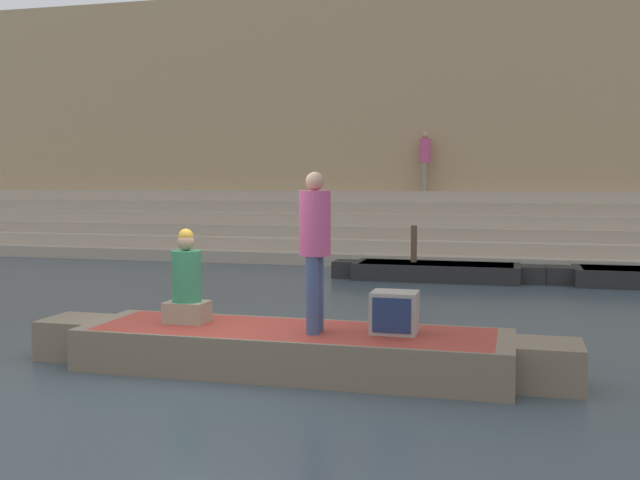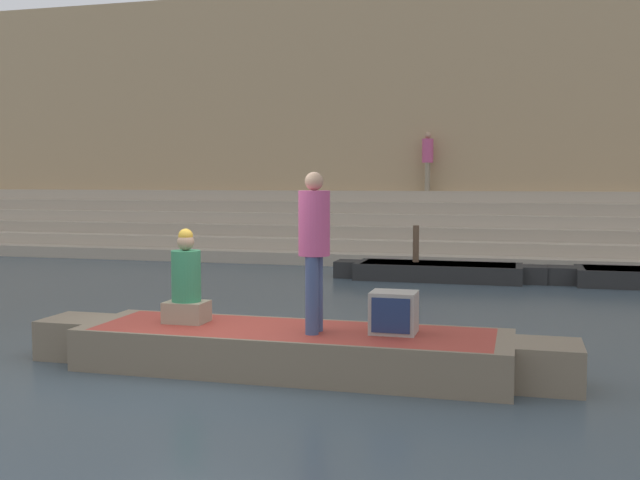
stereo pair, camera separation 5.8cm
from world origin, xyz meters
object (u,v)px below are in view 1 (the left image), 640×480
(moored_boat_distant, at_px, (436,271))
(person_on_steps, at_px, (425,157))
(rowboat_main, at_px, (293,349))
(mooring_post, at_px, (414,252))
(person_rowing, at_px, (187,285))
(tv_set, at_px, (394,312))
(person_standing, at_px, (315,240))

(moored_boat_distant, height_order, person_on_steps, person_on_steps)
(rowboat_main, xyz_separation_m, mooring_post, (0.27, 8.18, 0.32))
(person_rowing, distance_m, tv_set, 2.44)
(person_standing, distance_m, moored_boat_distant, 8.28)
(person_rowing, xyz_separation_m, mooring_post, (1.57, 8.11, -0.33))
(person_rowing, height_order, person_on_steps, person_on_steps)
(person_rowing, distance_m, person_on_steps, 13.35)
(person_rowing, xyz_separation_m, moored_boat_distant, (2.07, 7.98, -0.71))
(tv_set, xyz_separation_m, mooring_post, (-0.86, 8.10, -0.12))
(tv_set, height_order, person_on_steps, person_on_steps)
(person_standing, relative_size, tv_set, 3.54)
(moored_boat_distant, bearing_deg, person_on_steps, 97.30)
(person_rowing, bearing_deg, mooring_post, 71.73)
(rowboat_main, xyz_separation_m, moored_boat_distant, (0.76, 8.06, -0.06))
(rowboat_main, xyz_separation_m, person_standing, (0.29, -0.11, 1.22))
(rowboat_main, height_order, tv_set, tv_set)
(person_standing, height_order, person_rowing, person_standing)
(tv_set, bearing_deg, person_standing, -163.96)
(tv_set, bearing_deg, person_rowing, -176.67)
(person_standing, bearing_deg, tv_set, 7.22)
(tv_set, relative_size, mooring_post, 0.43)
(person_standing, bearing_deg, person_rowing, 167.73)
(person_standing, xyz_separation_m, mooring_post, (-0.02, 8.29, -0.90))
(person_standing, height_order, person_on_steps, person_on_steps)
(person_on_steps, bearing_deg, person_rowing, 133.97)
(moored_boat_distant, distance_m, mooring_post, 0.64)
(person_standing, bearing_deg, person_on_steps, 86.09)
(rowboat_main, bearing_deg, person_rowing, 177.02)
(moored_boat_distant, relative_size, mooring_post, 3.88)
(mooring_post, bearing_deg, person_rowing, -100.95)
(moored_boat_distant, relative_size, person_on_steps, 2.70)
(mooring_post, distance_m, person_on_steps, 5.53)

